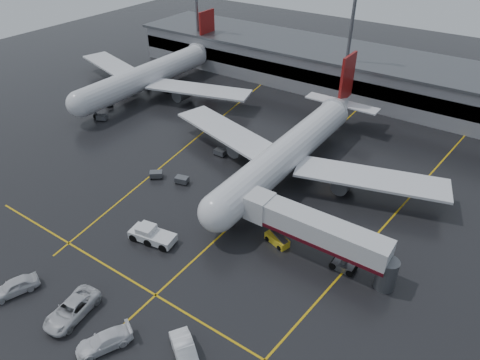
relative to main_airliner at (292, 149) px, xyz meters
The scene contains 22 objects.
ground 10.57m from the main_airliner, 90.00° to the right, with size 220.00×220.00×0.00m, color black.
apron_line_centre 10.57m from the main_airliner, 90.00° to the right, with size 0.25×90.00×0.02m, color gold.
apron_line_stop 31.98m from the main_airliner, 90.00° to the right, with size 60.00×0.25×0.02m, color gold.
apron_line_left 20.44m from the main_airliner, behind, with size 0.25×70.00×0.02m, color gold.
apron_line_right 18.49m from the main_airliner, ahead, with size 0.25×70.00×0.02m, color gold.
terminal 38.23m from the main_airliner, 90.00° to the left, with size 122.00×19.00×8.60m.
light_mast_left 56.34m from the main_airliner, 144.33° to the left, with size 3.00×1.20×25.45m.
light_mast_mid 34.26m from the main_airliner, 98.80° to the left, with size 3.00×1.20×25.45m.
main_airliner is the anchor object (origin of this frame).
second_airliner 43.68m from the main_airliner, 164.05° to the left, with size 48.80×45.60×14.10m.
jet_bridge 19.68m from the main_airliner, 52.90° to the right, with size 19.90×3.40×6.05m.
pushback_tractor 26.24m from the main_airliner, 105.35° to the right, with size 6.48×3.57×2.20m.
belt_loader 18.03m from the main_airliner, 66.76° to the right, with size 3.69×2.41×2.17m.
service_van_a 39.32m from the main_airliner, 97.97° to the right, with size 3.04×6.59×1.83m, color silver.
service_van_b 39.63m from the main_airliner, 89.36° to the right, with size 2.30×5.66×1.64m, color white.
service_van_c 37.00m from the main_airliner, 77.23° to the right, with size 1.96×5.61×1.85m, color white.
service_van_d 42.74m from the main_airliner, 108.57° to the right, with size 2.11×5.26×1.79m, color silver.
baggage_cart_a 18.08m from the main_airliner, 134.46° to the right, with size 2.27×1.77×1.12m.
baggage_cart_b 22.04m from the main_airliner, 140.67° to the right, with size 2.37×2.27×1.12m.
baggage_cart_c 13.27m from the main_airliner, 169.54° to the right, with size 2.01×1.31×1.12m.
baggage_cart_d 44.76m from the main_airliner, behind, with size 2.32×1.89×1.12m.
baggage_cart_e 40.61m from the main_airliner, behind, with size 2.36×2.01×1.12m.
Camera 1 is at (27.09, -44.51, 38.64)m, focal length 32.59 mm.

